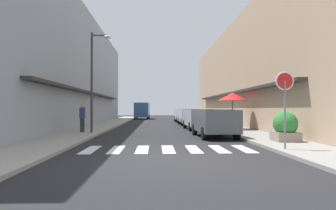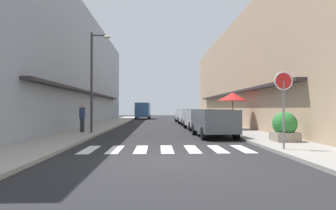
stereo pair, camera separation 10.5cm
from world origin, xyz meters
TOP-DOWN VIEW (x-y plane):
  - ground_plane at (0.00, 15.82)m, footprint 86.98×86.98m
  - sidewalk_left at (-4.88, 15.82)m, footprint 2.44×55.35m
  - sidewalk_right at (4.88, 15.82)m, footprint 2.44×55.35m
  - building_row_left at (-8.59, 16.79)m, footprint 5.50×37.58m
  - building_row_right at (8.59, 16.79)m, footprint 5.50×37.58m
  - crosswalk at (-0.00, 2.14)m, footprint 6.15×2.20m
  - parked_car_near at (2.61, 6.67)m, footprint 1.95×4.21m
  - parked_car_mid at (2.61, 12.32)m, footprint 1.94×4.39m
  - parked_car_far at (2.61, 18.32)m, footprint 1.85×4.29m
  - parked_car_distant at (2.61, 23.89)m, footprint 1.88×4.37m
  - delivery_van at (-2.46, 34.62)m, footprint 2.10×5.44m
  - round_street_sign at (4.01, 1.23)m, footprint 0.65×0.07m
  - street_lamp at (-4.04, 8.65)m, footprint 1.19×0.28m
  - cafe_umbrella at (4.76, 11.10)m, footprint 2.04×2.04m
  - planter_corner at (5.10, 3.64)m, footprint 1.04×1.04m
  - pedestrian_walking_near at (-4.85, 9.03)m, footprint 0.34×0.34m

SIDE VIEW (x-z plane):
  - ground_plane at x=0.00m, z-range 0.00..0.00m
  - crosswalk at x=0.00m, z-range 0.00..0.01m
  - sidewalk_left at x=-4.88m, z-range 0.00..0.12m
  - sidewalk_right at x=4.88m, z-range 0.00..0.12m
  - planter_corner at x=5.10m, z-range 0.09..1.36m
  - parked_car_near at x=2.61m, z-range 0.19..1.66m
  - parked_car_far at x=2.61m, z-range 0.19..1.66m
  - parked_car_mid at x=2.61m, z-range 0.19..1.66m
  - parked_car_distant at x=2.61m, z-range 0.19..1.66m
  - pedestrian_walking_near at x=-4.85m, z-range 0.16..1.84m
  - delivery_van at x=-2.46m, z-range 0.22..2.59m
  - round_street_sign at x=4.01m, z-range 0.83..3.51m
  - cafe_umbrella at x=4.76m, z-range 1.07..3.56m
  - street_lamp at x=-4.04m, z-range 0.73..6.60m
  - building_row_right at x=8.59m, z-range 0.00..8.92m
  - building_row_left at x=-8.59m, z-range 0.00..9.76m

